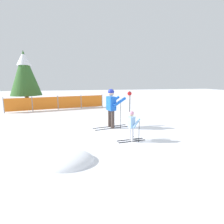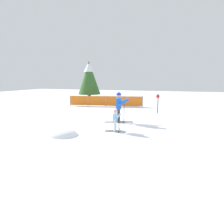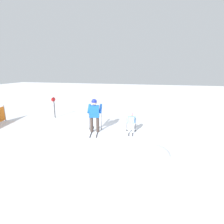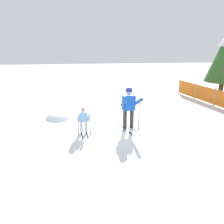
% 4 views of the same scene
% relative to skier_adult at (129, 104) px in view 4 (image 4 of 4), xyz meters
% --- Properties ---
extents(ground_plane, '(60.00, 60.00, 0.00)m').
position_rel_skier_adult_xyz_m(ground_plane, '(-0.10, -0.09, -1.05)').
color(ground_plane, white).
extents(skier_adult, '(1.69, 0.85, 1.75)m').
position_rel_skier_adult_xyz_m(skier_adult, '(0.00, 0.00, 0.00)').
color(skier_adult, black).
rests_on(skier_adult, ground_plane).
extents(skier_child, '(1.03, 0.53, 1.08)m').
position_rel_skier_adult_xyz_m(skier_child, '(0.33, -1.86, -0.43)').
color(skier_child, black).
rests_on(skier_child, ground_plane).
extents(safety_fence, '(6.71, 1.38, 1.03)m').
position_rel_skier_adult_xyz_m(safety_fence, '(-2.81, 5.53, -0.53)').
color(safety_fence, gray).
rests_on(safety_fence, ground_plane).
extents(snow_mound, '(1.37, 1.16, 0.55)m').
position_rel_skier_adult_xyz_m(snow_mound, '(-1.82, -3.09, -1.05)').
color(snow_mound, white).
rests_on(snow_mound, ground_plane).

